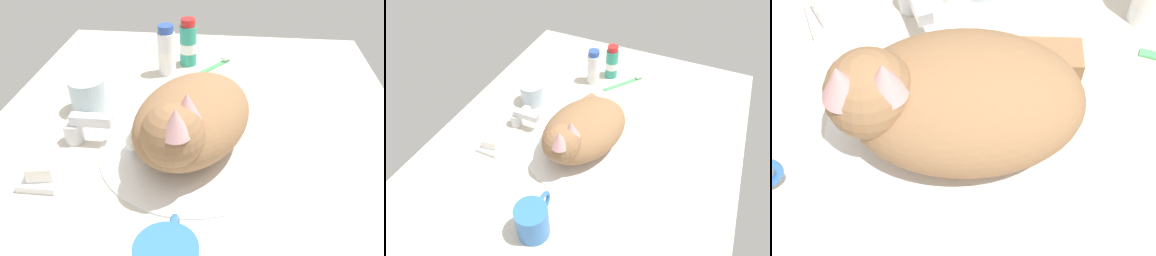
{
  "view_description": "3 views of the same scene",
  "coord_description": "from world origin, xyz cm",
  "views": [
    {
      "loc": [
        -53.99,
        -5.58,
        43.02
      ],
      "look_at": [
        -2.74,
        -0.14,
        6.54
      ],
      "focal_mm": 35.62,
      "sensor_mm": 36.0,
      "label": 1
    },
    {
      "loc": [
        -57.6,
        -23.91,
        68.51
      ],
      "look_at": [
        -0.6,
        1.67,
        7.02
      ],
      "focal_mm": 30.76,
      "sensor_mm": 36.0,
      "label": 2
    },
    {
      "loc": [
        -12.09,
        -33.04,
        56.11
      ],
      "look_at": [
        -0.85,
        -1.8,
        4.28
      ],
      "focal_mm": 51.87,
      "sensor_mm": 36.0,
      "label": 3
    }
  ],
  "objects": [
    {
      "name": "cat",
      "position": [
        -1.24,
        0.61,
        7.15
      ],
      "size": [
        32.79,
        25.89,
        15.64
      ],
      "color": "#936B47",
      "rests_on": "sink_basin"
    },
    {
      "name": "toothpaste_bottle",
      "position": [
        29.23,
        9.36,
        5.6
      ],
      "size": [
        4.34,
        4.34,
        12.08
      ],
      "color": "white",
      "rests_on": "ground_plane"
    },
    {
      "name": "rinse_cup",
      "position": [
        11.0,
        22.76,
        3.51
      ],
      "size": [
        7.33,
        7.33,
        7.01
      ],
      "color": "silver",
      "rests_on": "ground_plane"
    },
    {
      "name": "coffee_mug",
      "position": [
        -28.11,
        -0.42,
        4.41
      ],
      "size": [
        11.49,
        7.32,
        8.82
      ],
      "color": "#3372C6",
      "rests_on": "ground_plane"
    },
    {
      "name": "soap_bar",
      "position": [
        -9.6,
        23.48,
        2.48
      ],
      "size": [
        7.01,
        5.19,
        2.56
      ],
      "primitive_type": "cube",
      "rotation": [
        0.0,
        0.0,
        0.18
      ],
      "color": "white",
      "rests_on": "soap_dish"
    },
    {
      "name": "faucet",
      "position": [
        0.0,
        21.0,
        2.52
      ],
      "size": [
        14.36,
        9.3,
        5.96
      ],
      "color": "silver",
      "rests_on": "ground_plane"
    },
    {
      "name": "ground_plane",
      "position": [
        0.0,
        0.0,
        -1.5
      ],
      "size": [
        110.0,
        82.5,
        3.0
      ],
      "primitive_type": "cube",
      "color": "beige"
    },
    {
      "name": "mouthwash_bottle",
      "position": [
        34.76,
        4.8,
        5.48
      ],
      "size": [
        4.28,
        4.28,
        11.84
      ],
      "color": "teal",
      "rests_on": "ground_plane"
    },
    {
      "name": "sink_basin",
      "position": [
        0.0,
        0.0,
        0.35
      ],
      "size": [
        33.64,
        33.64,
        0.71
      ],
      "primitive_type": "cylinder",
      "color": "white",
      "rests_on": "ground_plane"
    },
    {
      "name": "soap_dish",
      "position": [
        -9.6,
        23.48,
        0.6
      ],
      "size": [
        9.0,
        6.4,
        1.2
      ],
      "primitive_type": "cube",
      "color": "white",
      "rests_on": "ground_plane"
    },
    {
      "name": "toothbrush",
      "position": [
        32.56,
        -1.29,
        0.52
      ],
      "size": [
        12.86,
        10.42,
        1.6
      ],
      "color": "#4CB266",
      "rests_on": "ground_plane"
    }
  ]
}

